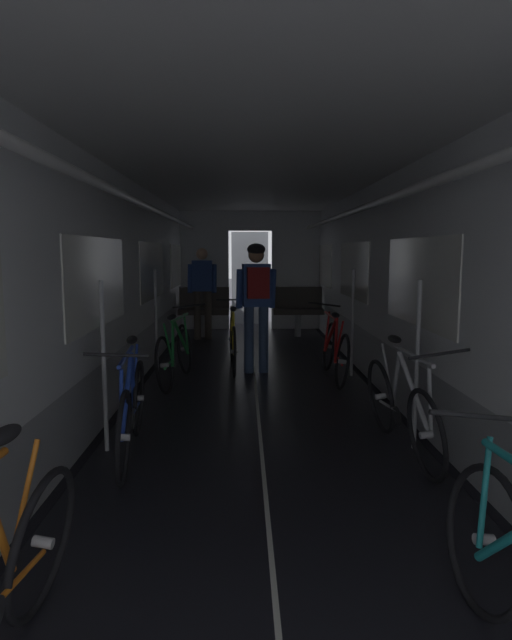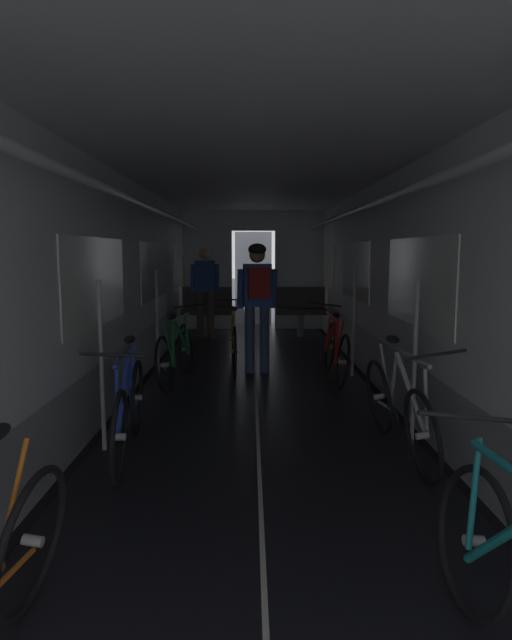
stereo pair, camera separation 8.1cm
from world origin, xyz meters
name	(u,v)px [view 2 (the right image)]	position (x,y,z in m)	size (l,w,h in m)	color
ground_plane	(266,625)	(0.00, 0.00, 0.00)	(60.00, 60.00, 0.00)	black
train_car_shell	(256,244)	(0.00, 3.60, 1.70)	(3.14, 12.34, 2.57)	black
bench_seat_far_left	(207,307)	(-0.90, 8.07, 0.57)	(0.98, 0.51, 0.95)	gray
bench_seat_far_right	(300,307)	(0.90, 8.07, 0.57)	(0.98, 0.51, 0.95)	gray
bicycle_red	(335,350)	(1.02, 4.52, 0.38)	(0.44, 1.69, 0.95)	black
bicycle_green	(176,353)	(-0.99, 4.37, 0.38)	(0.50, 1.69, 0.95)	black
bicycle_blue	(129,409)	(-1.04, 1.99, 0.38)	(0.44, 1.69, 0.94)	black
bicycle_silver	(399,408)	(1.12, 2.00, 0.38)	(0.44, 1.69, 0.95)	black
person_cyclist_aisle	(257,293)	(0.03, 4.91, 1.07)	(0.55, 0.42, 1.73)	#384C75
bicycle_yellow_in_aisle	(234,341)	(-0.30, 5.18, 0.38)	(0.44, 1.69, 0.93)	black
person_standing_near_bench	(205,287)	(-0.90, 7.70, 0.98)	(0.53, 0.23, 1.69)	brown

